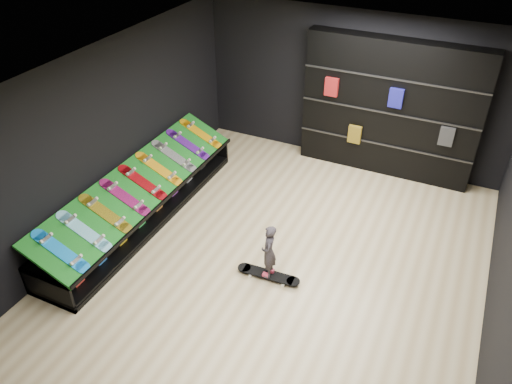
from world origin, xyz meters
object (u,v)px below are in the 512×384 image
at_px(floor_skateboard, 268,276).
at_px(child, 269,261).
at_px(back_shelving, 390,109).
at_px(display_rack, 143,205).

distance_m(floor_skateboard, child, 0.30).
relative_size(floor_skateboard, child, 1.86).
bearing_deg(child, back_shelving, 149.64).
bearing_deg(child, display_rack, -119.20).
xyz_separation_m(display_rack, back_shelving, (3.34, 3.32, 1.06)).
xyz_separation_m(back_shelving, floor_skateboard, (-0.77, -3.79, -1.26)).
bearing_deg(display_rack, floor_skateboard, -10.33).
bearing_deg(floor_skateboard, display_rack, 166.52).
xyz_separation_m(display_rack, child, (2.57, -0.47, 0.10)).
distance_m(back_shelving, child, 3.98).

